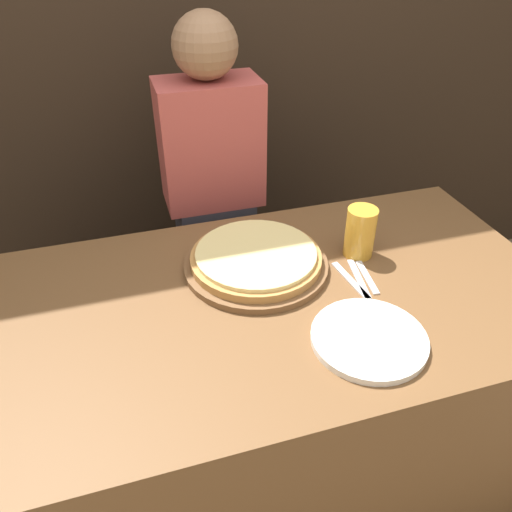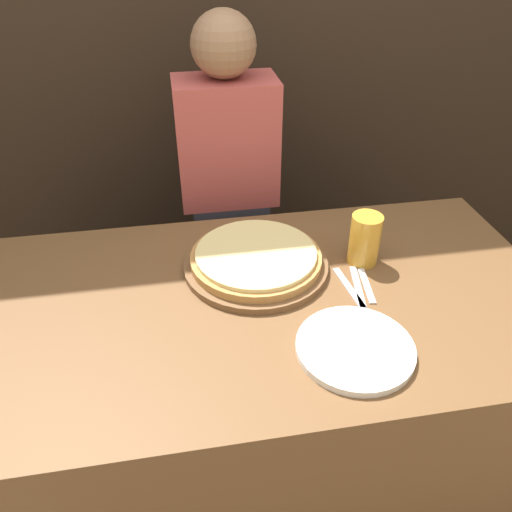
{
  "view_description": "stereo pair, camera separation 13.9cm",
  "coord_description": "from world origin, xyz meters",
  "px_view_note": "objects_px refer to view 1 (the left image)",
  "views": [
    {
      "loc": [
        -0.32,
        -0.96,
        1.62
      ],
      "look_at": [
        0.01,
        0.13,
        0.82
      ],
      "focal_mm": 35.0,
      "sensor_mm": 36.0,
      "label": 1
    },
    {
      "loc": [
        -0.18,
        -0.99,
        1.62
      ],
      "look_at": [
        0.01,
        0.13,
        0.82
      ],
      "focal_mm": 35.0,
      "sensor_mm": 36.0,
      "label": 2
    }
  ],
  "objects_px": {
    "fork": "(350,280)",
    "dinner_knife": "(358,278)",
    "dinner_plate": "(369,339)",
    "pizza_on_board": "(256,260)",
    "spoon": "(367,277)",
    "diner_person": "(214,215)",
    "beer_glass": "(360,230)"
  },
  "relations": [
    {
      "from": "spoon",
      "to": "pizza_on_board",
      "type": "bearing_deg",
      "value": 154.74
    },
    {
      "from": "pizza_on_board",
      "to": "dinner_plate",
      "type": "xyz_separation_m",
      "value": [
        0.17,
        -0.36,
        -0.02
      ]
    },
    {
      "from": "pizza_on_board",
      "to": "diner_person",
      "type": "height_order",
      "value": "diner_person"
    },
    {
      "from": "pizza_on_board",
      "to": "diner_person",
      "type": "xyz_separation_m",
      "value": [
        -0.02,
        0.46,
        -0.11
      ]
    },
    {
      "from": "pizza_on_board",
      "to": "spoon",
      "type": "bearing_deg",
      "value": -25.26
    },
    {
      "from": "dinner_knife",
      "to": "spoon",
      "type": "height_order",
      "value": "same"
    },
    {
      "from": "pizza_on_board",
      "to": "spoon",
      "type": "xyz_separation_m",
      "value": [
        0.28,
        -0.13,
        -0.02
      ]
    },
    {
      "from": "dinner_knife",
      "to": "spoon",
      "type": "xyz_separation_m",
      "value": [
        0.03,
        -0.0,
        0.0
      ]
    },
    {
      "from": "fork",
      "to": "diner_person",
      "type": "xyz_separation_m",
      "value": [
        -0.25,
        0.6,
        -0.09
      ]
    },
    {
      "from": "beer_glass",
      "to": "spoon",
      "type": "distance_m",
      "value": 0.14
    },
    {
      "from": "beer_glass",
      "to": "diner_person",
      "type": "xyz_separation_m",
      "value": [
        -0.33,
        0.48,
        -0.17
      ]
    },
    {
      "from": "pizza_on_board",
      "to": "dinner_plate",
      "type": "bearing_deg",
      "value": -64.55
    },
    {
      "from": "dinner_knife",
      "to": "dinner_plate",
      "type": "bearing_deg",
      "value": -110.7
    },
    {
      "from": "pizza_on_board",
      "to": "fork",
      "type": "height_order",
      "value": "pizza_on_board"
    },
    {
      "from": "beer_glass",
      "to": "diner_person",
      "type": "bearing_deg",
      "value": 124.0
    },
    {
      "from": "pizza_on_board",
      "to": "beer_glass",
      "type": "distance_m",
      "value": 0.31
    },
    {
      "from": "dinner_knife",
      "to": "diner_person",
      "type": "relative_size",
      "value": 0.13
    },
    {
      "from": "dinner_knife",
      "to": "diner_person",
      "type": "bearing_deg",
      "value": 114.78
    },
    {
      "from": "fork",
      "to": "dinner_knife",
      "type": "height_order",
      "value": "same"
    },
    {
      "from": "fork",
      "to": "beer_glass",
      "type": "bearing_deg",
      "value": 55.65
    },
    {
      "from": "dinner_plate",
      "to": "dinner_knife",
      "type": "relative_size",
      "value": 1.56
    },
    {
      "from": "dinner_plate",
      "to": "dinner_knife",
      "type": "bearing_deg",
      "value": 69.3
    },
    {
      "from": "fork",
      "to": "dinner_knife",
      "type": "distance_m",
      "value": 0.02
    },
    {
      "from": "dinner_plate",
      "to": "spoon",
      "type": "height_order",
      "value": "dinner_plate"
    },
    {
      "from": "pizza_on_board",
      "to": "beer_glass",
      "type": "relative_size",
      "value": 2.72
    },
    {
      "from": "spoon",
      "to": "diner_person",
      "type": "height_order",
      "value": "diner_person"
    },
    {
      "from": "dinner_plate",
      "to": "dinner_knife",
      "type": "height_order",
      "value": "dinner_plate"
    },
    {
      "from": "beer_glass",
      "to": "dinner_knife",
      "type": "relative_size",
      "value": 0.85
    },
    {
      "from": "fork",
      "to": "spoon",
      "type": "xyz_separation_m",
      "value": [
        0.05,
        -0.0,
        0.0
      ]
    },
    {
      "from": "dinner_plate",
      "to": "pizza_on_board",
      "type": "bearing_deg",
      "value": 115.45
    },
    {
      "from": "beer_glass",
      "to": "dinner_knife",
      "type": "xyz_separation_m",
      "value": [
        -0.05,
        -0.11,
        -0.08
      ]
    },
    {
      "from": "fork",
      "to": "dinner_plate",
      "type": "bearing_deg",
      "value": -104.95
    }
  ]
}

